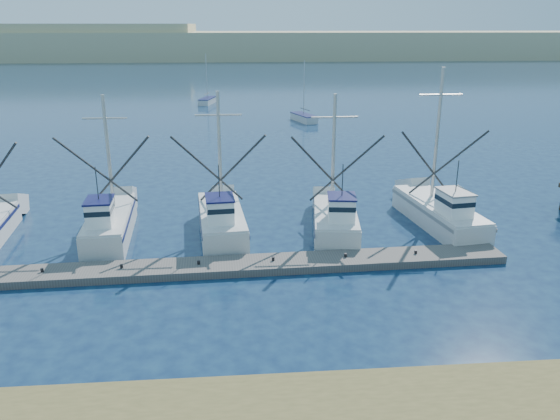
% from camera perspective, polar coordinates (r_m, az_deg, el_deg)
% --- Properties ---
extents(ground, '(500.00, 500.00, 0.00)m').
position_cam_1_polar(ground, '(24.13, 7.12, -12.60)').
color(ground, '#0D1C39').
rests_on(ground, ground).
extents(floating_dock, '(31.74, 3.28, 0.42)m').
position_cam_1_polar(floating_dock, '(29.57, -6.54, -5.92)').
color(floating_dock, '#57524E').
rests_on(floating_dock, ground).
extents(dune_ridge, '(360.00, 60.00, 10.00)m').
position_cam_1_polar(dune_ridge, '(230.29, -3.80, 16.85)').
color(dune_ridge, tan).
rests_on(dune_ridge, ground).
extents(trawler_fleet, '(31.92, 9.18, 10.01)m').
position_cam_1_polar(trawler_fleet, '(34.03, -4.99, -1.13)').
color(trawler_fleet, silver).
rests_on(trawler_fleet, ground).
extents(sailboat_near, '(3.29, 5.59, 8.10)m').
position_cam_1_polar(sailboat_near, '(75.58, 2.51, 9.61)').
color(sailboat_near, silver).
rests_on(sailboat_near, ground).
extents(sailboat_far, '(2.91, 5.74, 8.10)m').
position_cam_1_polar(sailboat_far, '(93.70, -7.59, 11.24)').
color(sailboat_far, silver).
rests_on(sailboat_far, ground).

